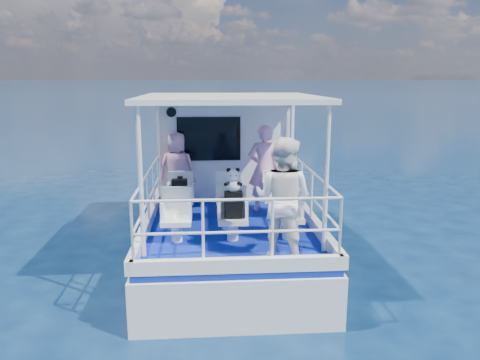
% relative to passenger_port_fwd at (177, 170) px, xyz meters
% --- Properties ---
extents(ground, '(2000.00, 2000.00, 0.00)m').
position_rel_passenger_port_fwd_xyz_m(ground, '(1.00, -1.07, -1.66)').
color(ground, '#081C3C').
rests_on(ground, ground).
extents(hull, '(3.00, 7.00, 1.60)m').
position_rel_passenger_port_fwd_xyz_m(hull, '(1.00, -0.07, -1.66)').
color(hull, white).
rests_on(hull, ground).
extents(deck, '(2.90, 6.90, 0.10)m').
position_rel_passenger_port_fwd_xyz_m(deck, '(1.00, -0.07, -0.81)').
color(deck, navy).
rests_on(deck, hull).
extents(cabin, '(2.85, 2.00, 2.20)m').
position_rel_passenger_port_fwd_xyz_m(cabin, '(1.00, 1.23, 0.34)').
color(cabin, white).
rests_on(cabin, deck).
extents(canopy, '(3.00, 3.20, 0.08)m').
position_rel_passenger_port_fwd_xyz_m(canopy, '(1.00, -1.27, 1.48)').
color(canopy, white).
rests_on(canopy, cabin).
extents(canopy_posts, '(2.77, 2.97, 2.20)m').
position_rel_passenger_port_fwd_xyz_m(canopy_posts, '(1.00, -1.32, 0.34)').
color(canopy_posts, white).
rests_on(canopy_posts, deck).
extents(railings, '(2.84, 3.59, 1.00)m').
position_rel_passenger_port_fwd_xyz_m(railings, '(1.00, -1.64, -0.26)').
color(railings, white).
rests_on(railings, deck).
extents(seat_port_fwd, '(0.48, 0.46, 0.38)m').
position_rel_passenger_port_fwd_xyz_m(seat_port_fwd, '(0.10, -0.87, -0.57)').
color(seat_port_fwd, white).
rests_on(seat_port_fwd, deck).
extents(seat_center_fwd, '(0.48, 0.46, 0.38)m').
position_rel_passenger_port_fwd_xyz_m(seat_center_fwd, '(1.00, -0.87, -0.57)').
color(seat_center_fwd, white).
rests_on(seat_center_fwd, deck).
extents(seat_stbd_fwd, '(0.48, 0.46, 0.38)m').
position_rel_passenger_port_fwd_xyz_m(seat_stbd_fwd, '(1.90, -0.87, -0.57)').
color(seat_stbd_fwd, white).
rests_on(seat_stbd_fwd, deck).
extents(seat_port_aft, '(0.48, 0.46, 0.38)m').
position_rel_passenger_port_fwd_xyz_m(seat_port_aft, '(0.10, -2.17, -0.57)').
color(seat_port_aft, white).
rests_on(seat_port_aft, deck).
extents(seat_center_aft, '(0.48, 0.46, 0.38)m').
position_rel_passenger_port_fwd_xyz_m(seat_center_aft, '(1.00, -2.17, -0.57)').
color(seat_center_aft, white).
rests_on(seat_center_aft, deck).
extents(seat_stbd_aft, '(0.48, 0.46, 0.38)m').
position_rel_passenger_port_fwd_xyz_m(seat_stbd_aft, '(1.90, -2.17, -0.57)').
color(seat_stbd_aft, white).
rests_on(seat_stbd_aft, deck).
extents(passenger_port_fwd, '(0.62, 0.49, 1.51)m').
position_rel_passenger_port_fwd_xyz_m(passenger_port_fwd, '(0.00, 0.00, 0.00)').
color(passenger_port_fwd, pink).
rests_on(passenger_port_fwd, deck).
extents(passenger_stbd_fwd, '(0.66, 0.47, 1.70)m').
position_rel_passenger_port_fwd_xyz_m(passenger_stbd_fwd, '(1.71, -0.45, 0.09)').
color(passenger_stbd_fwd, '#EB98C3').
rests_on(passenger_stbd_fwd, deck).
extents(passenger_stbd_aft, '(1.09, 1.02, 1.78)m').
position_rel_passenger_port_fwd_xyz_m(passenger_stbd_aft, '(1.67, -3.02, 0.13)').
color(passenger_stbd_aft, white).
rests_on(passenger_stbd_aft, deck).
extents(backpack_port, '(0.28, 0.16, 0.37)m').
position_rel_passenger_port_fwd_xyz_m(backpack_port, '(0.10, -0.92, -0.19)').
color(backpack_port, black).
rests_on(backpack_port, seat_port_fwd).
extents(backpack_center, '(0.29, 0.16, 0.43)m').
position_rel_passenger_port_fwd_xyz_m(backpack_center, '(1.02, -2.20, -0.16)').
color(backpack_center, black).
rests_on(backpack_center, seat_center_aft).
extents(compact_camera, '(0.10, 0.06, 0.06)m').
position_rel_passenger_port_fwd_xyz_m(compact_camera, '(0.11, -0.92, 0.03)').
color(compact_camera, black).
rests_on(compact_camera, backpack_port).
extents(panda, '(0.24, 0.20, 0.38)m').
position_rel_passenger_port_fwd_xyz_m(panda, '(1.01, -2.18, 0.24)').
color(panda, silver).
rests_on(panda, backpack_center).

